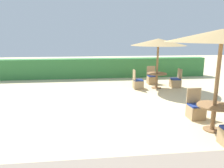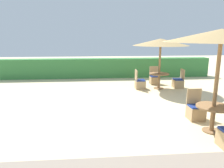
{
  "view_description": "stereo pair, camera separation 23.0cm",
  "coord_description": "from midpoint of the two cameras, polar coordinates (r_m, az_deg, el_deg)",
  "views": [
    {
      "loc": [
        -0.86,
        -6.71,
        2.56
      ],
      "look_at": [
        0.0,
        0.6,
        0.9
      ],
      "focal_mm": 35.0,
      "sensor_mm": 36.0,
      "label": 1
    },
    {
      "loc": [
        -0.63,
        -6.74,
        2.56
      ],
      "look_at": [
        0.0,
        0.6,
        0.9
      ],
      "focal_mm": 35.0,
      "sensor_mm": 36.0,
      "label": 2
    }
  ],
  "objects": [
    {
      "name": "round_table_front_right",
      "position": [
        6.5,
        24.15,
        -6.59
      ],
      "size": [
        0.91,
        0.91,
        0.72
      ],
      "color": "olive",
      "rests_on": "ground_plane"
    },
    {
      "name": "hedge_row",
      "position": [
        13.41,
        -3.45,
        4.2
      ],
      "size": [
        13.0,
        0.7,
        1.17
      ],
      "primitive_type": "cube",
      "color": "#387A3D",
      "rests_on": "ground_plane"
    },
    {
      "name": "parasol_front_right",
      "position": [
        6.18,
        25.85,
        11.25
      ],
      "size": [
        2.82,
        2.82,
        2.71
      ],
      "color": "olive",
      "rests_on": "ground_plane"
    },
    {
      "name": "round_table_back_right",
      "position": [
        10.83,
        11.02,
        1.84
      ],
      "size": [
        0.96,
        0.96,
        0.75
      ],
      "color": "olive",
      "rests_on": "ground_plane"
    },
    {
      "name": "ground_plane",
      "position": [
        7.23,
        -0.36,
        -8.02
      ],
      "size": [
        40.0,
        40.0,
        0.0
      ],
      "primitive_type": "plane",
      "color": "beige"
    },
    {
      "name": "patio_chair_back_right_west",
      "position": [
        10.66,
        6.14,
        0.17
      ],
      "size": [
        0.46,
        0.46,
        0.93
      ],
      "rotation": [
        0.0,
        0.0,
        -1.57
      ],
      "color": "tan",
      "rests_on": "ground_plane"
    },
    {
      "name": "patio_chair_back_right_north",
      "position": [
        11.84,
        9.8,
        1.31
      ],
      "size": [
        0.46,
        0.46,
        0.93
      ],
      "rotation": [
        0.0,
        0.0,
        3.14
      ],
      "color": "tan",
      "rests_on": "ground_plane"
    },
    {
      "name": "patio_chair_back_right_east",
      "position": [
        11.29,
        15.72,
        0.47
      ],
      "size": [
        0.46,
        0.46,
        0.93
      ],
      "rotation": [
        0.0,
        0.0,
        1.57
      ],
      "color": "tan",
      "rests_on": "ground_plane"
    },
    {
      "name": "patio_chair_front_right_north",
      "position": [
        7.3,
        20.15,
        -6.45
      ],
      "size": [
        0.46,
        0.46,
        0.93
      ],
      "rotation": [
        0.0,
        0.0,
        3.14
      ],
      "color": "tan",
      "rests_on": "ground_plane"
    },
    {
      "name": "parasol_back_right",
      "position": [
        10.65,
        11.4,
        10.65
      ],
      "size": [
        2.62,
        2.62,
        2.4
      ],
      "color": "olive",
      "rests_on": "ground_plane"
    }
  ]
}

